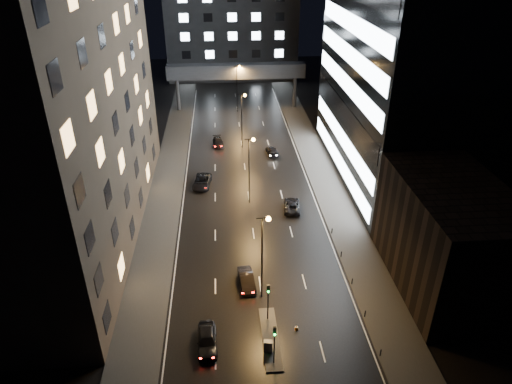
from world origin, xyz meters
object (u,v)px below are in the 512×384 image
at_px(car_away_b, 247,280).
at_px(car_toward_b, 272,151).
at_px(car_away_a, 207,340).
at_px(car_away_c, 202,182).
at_px(car_away_d, 218,142).
at_px(utility_cabinet, 268,346).
at_px(car_toward_a, 292,205).

relative_size(car_away_b, car_toward_b, 0.99).
height_order(car_away_a, car_away_c, car_away_a).
distance_m(car_away_c, car_toward_b, 16.33).
height_order(car_away_b, car_away_d, car_away_b).
bearing_deg(car_away_c, utility_cabinet, -70.76).
bearing_deg(car_away_b, utility_cabinet, -87.36).
relative_size(car_away_c, car_toward_a, 1.13).
bearing_deg(car_toward_a, car_away_b, 71.92).
height_order(car_away_b, utility_cabinet, car_away_b).
distance_m(car_away_b, car_toward_a, 17.35).
bearing_deg(car_toward_b, car_toward_a, 85.83).
distance_m(car_away_b, utility_cabinet, 9.67).
xyz_separation_m(car_away_d, utility_cabinet, (4.28, -48.97, 0.13)).
distance_m(car_away_d, utility_cabinet, 49.15).
bearing_deg(car_away_d, car_away_b, -92.39).
bearing_deg(utility_cabinet, car_away_d, 104.90).
xyz_separation_m(car_away_c, car_toward_b, (12.16, 10.91, -0.11)).
distance_m(car_away_a, car_toward_b, 44.39).
height_order(car_away_d, utility_cabinet, utility_cabinet).
xyz_separation_m(car_away_b, car_toward_a, (7.42, 15.68, -0.06)).
bearing_deg(car_away_b, car_away_d, 88.50).
distance_m(car_away_a, utility_cabinet, 5.79).
bearing_deg(utility_cabinet, car_away_a, 177.68).
bearing_deg(car_toward_b, car_away_a, 69.32).
bearing_deg(car_toward_b, utility_cabinet, 76.78).
bearing_deg(car_away_d, car_away_a, -98.22).
height_order(car_away_c, car_toward_a, car_away_c).
relative_size(car_away_a, car_away_d, 1.04).
xyz_separation_m(car_toward_a, utility_cabinet, (-6.02, -25.26, 0.11)).
bearing_deg(car_toward_b, car_away_c, 35.46).
bearing_deg(car_away_a, car_away_b, 60.54).
relative_size(car_away_a, car_away_c, 0.86).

